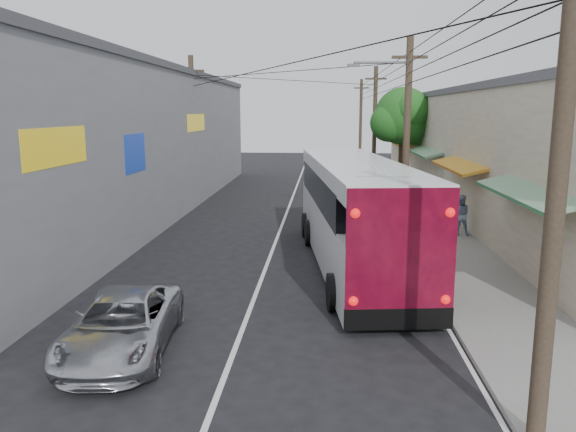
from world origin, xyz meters
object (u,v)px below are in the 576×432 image
object	(u,v)px
parked_suv	(380,203)
pedestrian_far	(460,215)
parked_car_mid	(368,182)
pedestrian_near	(404,208)
coach_bus	(355,212)
jeepney	(122,324)
parked_car_far	(352,175)

from	to	relation	value
parked_suv	pedestrian_far	distance (m)	4.78
parked_car_mid	pedestrian_near	distance (m)	10.65
coach_bus	pedestrian_near	distance (m)	6.53
jeepney	parked_suv	size ratio (longest dim) A/B	0.83
parked_car_far	pedestrian_far	bearing A→B (deg)	-82.88
parked_car_mid	jeepney	bearing A→B (deg)	-100.68
coach_bus	parked_suv	distance (m)	8.59
parked_car_mid	parked_car_far	size ratio (longest dim) A/B	0.89
coach_bus	parked_car_mid	distance (m)	16.72
parked_suv	pedestrian_near	distance (m)	2.51
parked_suv	jeepney	bearing A→B (deg)	-115.49
parked_suv	pedestrian_near	size ratio (longest dim) A/B	3.19
coach_bus	pedestrian_near	bearing A→B (deg)	60.91
jeepney	parked_car_mid	world-z (taller)	parked_car_mid
coach_bus	pedestrian_near	xyz separation A→B (m)	(2.48, 5.98, -0.86)
jeepney	pedestrian_far	size ratio (longest dim) A/B	2.69
coach_bus	parked_suv	xyz separation A→B (m)	(1.68, 8.36, -1.05)
jeepney	parked_car_mid	size ratio (longest dim) A/B	1.02
coach_bus	parked_car_far	distance (m)	20.26
coach_bus	jeepney	world-z (taller)	coach_bus
pedestrian_far	parked_suv	bearing A→B (deg)	-45.30
parked_suv	pedestrian_far	world-z (taller)	pedestrian_far
parked_suv	pedestrian_near	xyz separation A→B (m)	(0.80, -2.37, 0.18)
parked_car_far	pedestrian_far	size ratio (longest dim) A/B	2.97
parked_car_far	pedestrian_far	distance (m)	16.11
jeepney	parked_car_far	distance (m)	28.16
jeepney	parked_car_mid	xyz separation A→B (m)	(6.98, 23.87, 0.12)
coach_bus	pedestrian_far	xyz separation A→B (m)	(4.54, 4.53, -0.87)
pedestrian_far	pedestrian_near	bearing A→B (deg)	-27.30
parked_car_mid	pedestrian_near	bearing A→B (deg)	-80.08
jeepney	parked_suv	world-z (taller)	parked_suv
pedestrian_near	pedestrian_far	size ratio (longest dim) A/B	1.01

